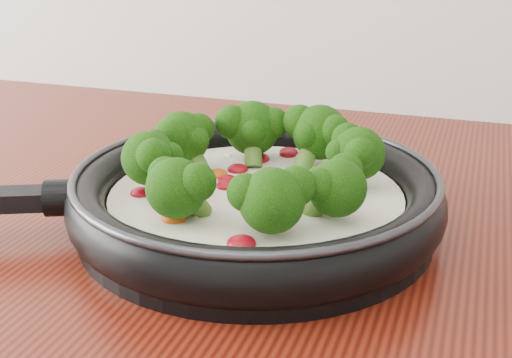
% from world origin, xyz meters
% --- Properties ---
extents(skillet, '(0.58, 0.47, 0.10)m').
position_xyz_m(skillet, '(-0.14, 1.04, 0.94)').
color(skillet, black).
rests_on(skillet, counter).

